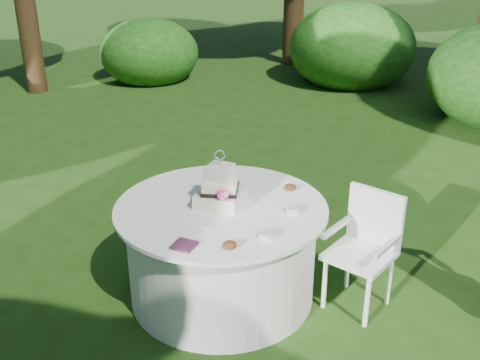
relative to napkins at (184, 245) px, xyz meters
name	(u,v)px	position (x,y,z in m)	size (l,w,h in m)	color
ground	(222,293)	(-0.02, 0.62, -0.78)	(80.00, 80.00, 0.00)	#223A10
napkins	(184,245)	(0.00, 0.00, 0.00)	(0.14, 0.14, 0.02)	#491F3A
feather_plume	(183,223)	(-0.15, 0.26, 0.00)	(0.48, 0.07, 0.01)	white
table	(222,251)	(-0.02, 0.62, -0.39)	(1.56, 1.56, 0.77)	silver
cake	(220,190)	(-0.04, 0.65, 0.10)	(0.35, 0.35, 0.43)	silver
chair	(366,241)	(0.99, 0.95, -0.26)	(0.54, 0.54, 0.90)	white
votives	(254,204)	(0.20, 0.70, 0.01)	(0.91, 0.88, 0.04)	silver
petal_cups	(263,213)	(0.32, 0.58, 0.02)	(0.17, 1.07, 0.05)	#562D16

